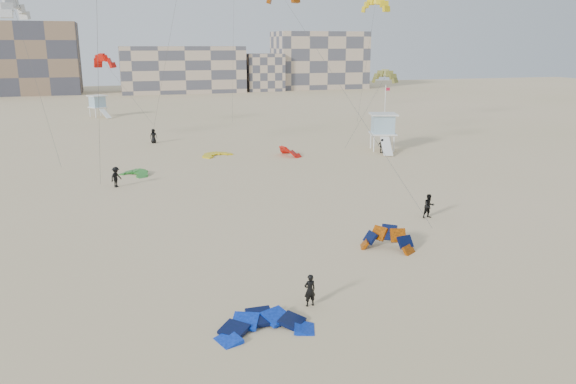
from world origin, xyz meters
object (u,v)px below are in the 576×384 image
object	(u,v)px
kitesurfer_main	(310,290)
kite_ground_orange	(387,249)
lifeguard_tower_near	(383,132)
kite_ground_blue	(265,331)

from	to	relation	value
kitesurfer_main	kite_ground_orange	bearing A→B (deg)	-146.46
kitesurfer_main	lifeguard_tower_near	distance (m)	43.56
kitesurfer_main	kite_ground_blue	bearing A→B (deg)	26.29
kite_ground_orange	kitesurfer_main	distance (m)	9.49
kite_ground_blue	kite_ground_orange	size ratio (longest dim) A/B	1.26
kite_ground_blue	kite_ground_orange	world-z (taller)	kite_ground_orange
kitesurfer_main	lifeguard_tower_near	size ratio (longest dim) A/B	0.25
kite_ground_orange	kitesurfer_main	bearing A→B (deg)	-101.71
kite_ground_orange	lifeguard_tower_near	distance (m)	34.83
kite_ground_blue	lifeguard_tower_near	size ratio (longest dim) A/B	0.63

